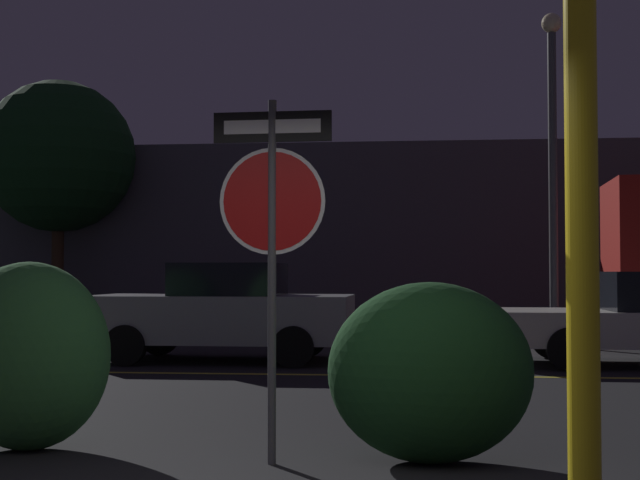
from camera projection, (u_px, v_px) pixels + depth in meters
name	position (u px, v px, depth m)	size (l,w,h in m)	color
road_center_stripe	(347.00, 375.00, 11.80)	(41.72, 0.12, 0.01)	gold
stop_sign	(272.00, 209.00, 6.37)	(0.86, 0.06, 2.60)	#4C4C51
yellow_pole_right	(582.00, 216.00, 4.53)	(0.16, 0.16, 3.29)	yellow
hedge_bush_2	(28.00, 356.00, 6.82)	(1.27, 0.90, 1.44)	#2D6633
hedge_bush_3	(430.00, 372.00, 6.36)	(1.47, 0.94, 1.29)	#19421E
passing_car_2	(223.00, 312.00, 13.74)	(4.11, 1.98, 1.51)	#9E9EA3
street_lamp	(553.00, 146.00, 16.57)	(0.37, 0.37, 6.22)	#4C4C51
tree_1	(59.00, 157.00, 23.95)	(4.08, 4.08, 6.54)	#422D1E
building_backdrop	(462.00, 235.00, 25.73)	(31.05, 4.08, 4.91)	#4C4C56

